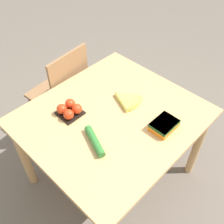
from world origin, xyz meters
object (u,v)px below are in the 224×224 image
object	(u,v)px
banana_bunch	(126,99)
tomato_pack	(69,110)
chair	(63,93)
carrot_bag	(164,125)
cucumber_near	(95,141)

from	to	relation	value
banana_bunch	tomato_pack	size ratio (longest dim) A/B	1.29
banana_bunch	tomato_pack	world-z (taller)	tomato_pack
chair	banana_bunch	world-z (taller)	chair
chair	carrot_bag	distance (m)	1.01
chair	banana_bunch	bearing A→B (deg)	92.10
banana_bunch	tomato_pack	xyz separation A→B (m)	(-0.34, 0.18, 0.02)
cucumber_near	banana_bunch	bearing A→B (deg)	15.57
tomato_pack	carrot_bag	bearing A→B (deg)	-57.71
chair	carrot_bag	size ratio (longest dim) A/B	5.48
chair	banana_bunch	size ratio (longest dim) A/B	4.77
banana_bunch	cucumber_near	size ratio (longest dim) A/B	0.85
chair	tomato_pack	bearing A→B (deg)	55.06
chair	carrot_bag	world-z (taller)	chair
tomato_pack	carrot_bag	size ratio (longest dim) A/B	0.89
chair	tomato_pack	xyz separation A→B (m)	(-0.25, -0.46, 0.30)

